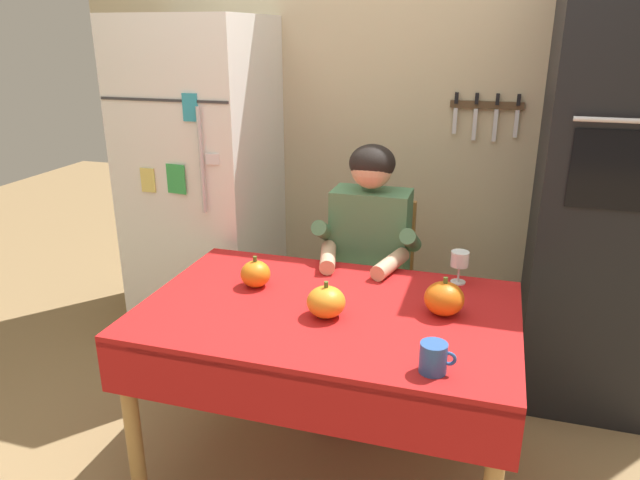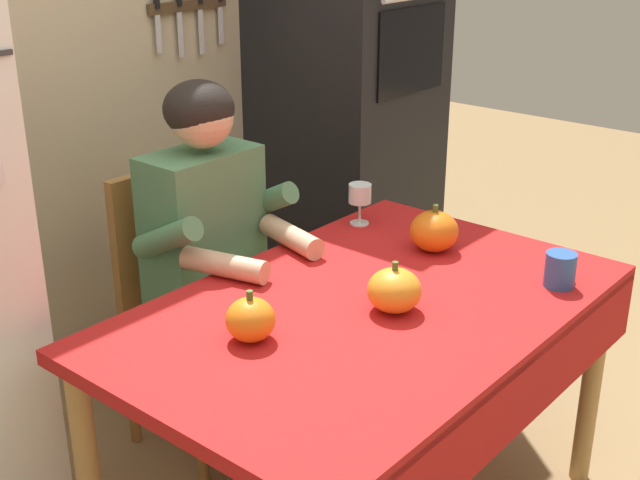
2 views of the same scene
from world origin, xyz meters
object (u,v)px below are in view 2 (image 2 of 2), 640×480
wine_glass (360,196)px  pumpkin_medium (394,290)px  coffee_mug (560,269)px  pumpkin_large (434,231)px  wall_oven (348,81)px  seated_person (219,248)px  chair_behind_person (183,297)px  dining_table (373,335)px  pumpkin_small (250,319)px

wine_glass → pumpkin_medium: 0.63m
coffee_mug → pumpkin_medium: 0.49m
pumpkin_large → pumpkin_medium: 0.43m
wall_oven → seated_person: 1.12m
wall_oven → coffee_mug: bearing=-116.6°
pumpkin_large → pumpkin_medium: size_ratio=1.03×
wine_glass → pumpkin_large: 0.31m
wall_oven → wine_glass: bearing=-138.6°
chair_behind_person → wine_glass: 0.67m
pumpkin_large → pumpkin_medium: bearing=-160.7°
chair_behind_person → pumpkin_large: bearing=-60.4°
chair_behind_person → seated_person: seated_person is taller
chair_behind_person → coffee_mug: bearing=-69.7°
dining_table → pumpkin_small: bearing=160.3°
coffee_mug → pumpkin_small: size_ratio=0.86×
pumpkin_small → coffee_mug: bearing=-29.6°
wall_oven → pumpkin_medium: (-1.04, -0.98, -0.25)m
pumpkin_medium → pumpkin_small: (-0.35, 0.17, -0.00)m
dining_table → wine_glass: bearing=41.2°
seated_person → pumpkin_medium: (-0.01, -0.66, 0.06)m
chair_behind_person → pumpkin_small: 0.81m
wine_glass → pumpkin_large: pumpkin_large is taller
wall_oven → pumpkin_large: wall_oven is taller
wine_glass → pumpkin_medium: size_ratio=0.97×
chair_behind_person → pumpkin_large: 0.86m
coffee_mug → pumpkin_medium: pumpkin_medium is taller
seated_person → wine_glass: (0.43, -0.21, 0.10)m
chair_behind_person → pumpkin_large: size_ratio=6.38×
pumpkin_medium → pumpkin_small: bearing=153.5°
coffee_mug → pumpkin_large: (-0.01, 0.40, 0.01)m
dining_table → pumpkin_small: size_ratio=10.75×
wine_glass → dining_table: bearing=-138.8°
dining_table → wine_glass: 0.63m
dining_table → pumpkin_medium: pumpkin_medium is taller
dining_table → coffee_mug: 0.55m
chair_behind_person → seated_person: size_ratio=0.75×
dining_table → coffee_mug: coffee_mug is taller
dining_table → pumpkin_medium: (0.01, -0.05, 0.14)m
pumpkin_medium → seated_person: bearing=89.4°
chair_behind_person → seated_person: bearing=-90.0°
seated_person → pumpkin_small: (-0.36, -0.48, 0.06)m
wall_oven → coffee_mug: wall_oven is taller
wine_glass → pumpkin_small: bearing=-160.7°
wall_oven → wine_glass: 0.83m
dining_table → coffee_mug: (0.43, -0.31, 0.13)m
pumpkin_large → pumpkin_medium: (-0.41, -0.14, -0.00)m
wine_glass → pumpkin_large: bearing=-95.7°
coffee_mug → pumpkin_medium: bearing=148.0°
pumpkin_small → wine_glass: bearing=19.3°
wall_oven → seated_person: size_ratio=1.69×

